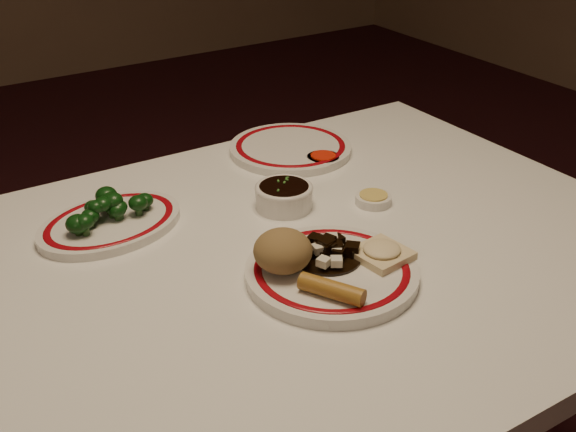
{
  "coord_description": "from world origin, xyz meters",
  "views": [
    {
      "loc": [
        -0.52,
        -0.81,
        1.34
      ],
      "look_at": [
        0.01,
        0.02,
        0.8
      ],
      "focal_mm": 45.0,
      "sensor_mm": 36.0,
      "label": 1
    }
  ],
  "objects_px": {
    "fried_wonton": "(382,252)",
    "stirfry_heap": "(328,250)",
    "spring_roll": "(332,289)",
    "rice_mound": "(283,251)",
    "soy_bowl": "(284,197)",
    "broccoli_plate": "(110,223)",
    "main_plate": "(332,272)",
    "broccoli_pile": "(107,207)",
    "dining_table": "(290,300)"
  },
  "relations": [
    {
      "from": "spring_roll",
      "to": "fried_wonton",
      "type": "relative_size",
      "value": 1.11
    },
    {
      "from": "spring_roll",
      "to": "rice_mound",
      "type": "bearing_deg",
      "value": 71.72
    },
    {
      "from": "fried_wonton",
      "to": "broccoli_plate",
      "type": "xyz_separation_m",
      "value": [
        -0.3,
        0.34,
        -0.02
      ]
    },
    {
      "from": "spring_roll",
      "to": "broccoli_plate",
      "type": "bearing_deg",
      "value": 86.0
    },
    {
      "from": "dining_table",
      "to": "spring_roll",
      "type": "xyz_separation_m",
      "value": [
        -0.03,
        -0.16,
        0.12
      ]
    },
    {
      "from": "fried_wonton",
      "to": "soy_bowl",
      "type": "height_order",
      "value": "soy_bowl"
    },
    {
      "from": "main_plate",
      "to": "spring_roll",
      "type": "height_order",
      "value": "spring_roll"
    },
    {
      "from": "stirfry_heap",
      "to": "broccoli_plate",
      "type": "bearing_deg",
      "value": 128.69
    },
    {
      "from": "main_plate",
      "to": "rice_mound",
      "type": "height_order",
      "value": "rice_mound"
    },
    {
      "from": "broccoli_plate",
      "to": "broccoli_pile",
      "type": "distance_m",
      "value": 0.03
    },
    {
      "from": "main_plate",
      "to": "fried_wonton",
      "type": "bearing_deg",
      "value": -11.77
    },
    {
      "from": "rice_mound",
      "to": "stirfry_heap",
      "type": "relative_size",
      "value": 0.84
    },
    {
      "from": "main_plate",
      "to": "broccoli_pile",
      "type": "xyz_separation_m",
      "value": [
        -0.22,
        0.33,
        0.03
      ]
    },
    {
      "from": "spring_roll",
      "to": "soy_bowl",
      "type": "height_order",
      "value": "spring_roll"
    },
    {
      "from": "main_plate",
      "to": "broccoli_plate",
      "type": "relative_size",
      "value": 1.01
    },
    {
      "from": "broccoli_plate",
      "to": "soy_bowl",
      "type": "distance_m",
      "value": 0.3
    },
    {
      "from": "main_plate",
      "to": "broccoli_plate",
      "type": "distance_m",
      "value": 0.39
    },
    {
      "from": "spring_roll",
      "to": "broccoli_plate",
      "type": "relative_size",
      "value": 0.33
    },
    {
      "from": "fried_wonton",
      "to": "broccoli_pile",
      "type": "distance_m",
      "value": 0.46
    },
    {
      "from": "soy_bowl",
      "to": "broccoli_plate",
      "type": "bearing_deg",
      "value": 161.8
    },
    {
      "from": "fried_wonton",
      "to": "broccoli_pile",
      "type": "height_order",
      "value": "broccoli_pile"
    },
    {
      "from": "dining_table",
      "to": "stirfry_heap",
      "type": "xyz_separation_m",
      "value": [
        0.02,
        -0.07,
        0.12
      ]
    },
    {
      "from": "main_plate",
      "to": "stirfry_heap",
      "type": "bearing_deg",
      "value": 64.93
    },
    {
      "from": "broccoli_pile",
      "to": "broccoli_plate",
      "type": "bearing_deg",
      "value": -76.61
    },
    {
      "from": "soy_bowl",
      "to": "broccoli_pile",
      "type": "bearing_deg",
      "value": 161.07
    },
    {
      "from": "main_plate",
      "to": "fried_wonton",
      "type": "height_order",
      "value": "fried_wonton"
    },
    {
      "from": "main_plate",
      "to": "fried_wonton",
      "type": "xyz_separation_m",
      "value": [
        0.08,
        -0.02,
        0.02
      ]
    },
    {
      "from": "main_plate",
      "to": "soy_bowl",
      "type": "bearing_deg",
      "value": 75.14
    },
    {
      "from": "broccoli_plate",
      "to": "main_plate",
      "type": "bearing_deg",
      "value": -55.34
    },
    {
      "from": "dining_table",
      "to": "rice_mound",
      "type": "xyz_separation_m",
      "value": [
        -0.05,
        -0.06,
        0.14
      ]
    },
    {
      "from": "spring_roll",
      "to": "fried_wonton",
      "type": "distance_m",
      "value": 0.13
    },
    {
      "from": "dining_table",
      "to": "main_plate",
      "type": "distance_m",
      "value": 0.14
    },
    {
      "from": "broccoli_plate",
      "to": "spring_roll",
      "type": "bearing_deg",
      "value": -64.91
    },
    {
      "from": "rice_mound",
      "to": "spring_roll",
      "type": "bearing_deg",
      "value": -79.2
    },
    {
      "from": "spring_roll",
      "to": "soy_bowl",
      "type": "bearing_deg",
      "value": 41.05
    },
    {
      "from": "fried_wonton",
      "to": "broccoli_plate",
      "type": "bearing_deg",
      "value": 131.77
    },
    {
      "from": "main_plate",
      "to": "stirfry_heap",
      "type": "relative_size",
      "value": 2.79
    },
    {
      "from": "broccoli_pile",
      "to": "main_plate",
      "type": "bearing_deg",
      "value": -55.58
    },
    {
      "from": "spring_roll",
      "to": "soy_bowl",
      "type": "xyz_separation_m",
      "value": [
        0.1,
        0.29,
        -0.01
      ]
    },
    {
      "from": "main_plate",
      "to": "dining_table",
      "type": "bearing_deg",
      "value": 96.77
    },
    {
      "from": "broccoli_plate",
      "to": "broccoli_pile",
      "type": "bearing_deg",
      "value": 103.39
    },
    {
      "from": "broccoli_plate",
      "to": "dining_table",
      "type": "bearing_deg",
      "value": -46.93
    },
    {
      "from": "broccoli_pile",
      "to": "soy_bowl",
      "type": "xyz_separation_m",
      "value": [
        0.28,
        -0.1,
        -0.02
      ]
    },
    {
      "from": "broccoli_plate",
      "to": "stirfry_heap",
      "type": "bearing_deg",
      "value": -51.31
    },
    {
      "from": "fried_wonton",
      "to": "stirfry_heap",
      "type": "relative_size",
      "value": 0.83
    },
    {
      "from": "rice_mound",
      "to": "fried_wonton",
      "type": "distance_m",
      "value": 0.15
    },
    {
      "from": "main_plate",
      "to": "stirfry_heap",
      "type": "xyz_separation_m",
      "value": [
        0.01,
        0.03,
        0.02
      ]
    },
    {
      "from": "spring_roll",
      "to": "broccoli_pile",
      "type": "height_order",
      "value": "broccoli_pile"
    },
    {
      "from": "main_plate",
      "to": "rice_mound",
      "type": "distance_m",
      "value": 0.08
    },
    {
      "from": "fried_wonton",
      "to": "broccoli_plate",
      "type": "height_order",
      "value": "fried_wonton"
    }
  ]
}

